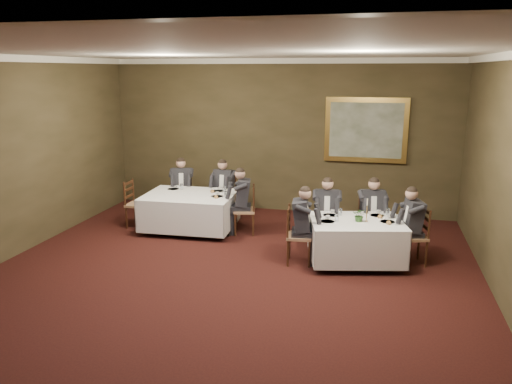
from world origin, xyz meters
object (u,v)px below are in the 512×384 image
at_px(diner_main_backright, 371,221).
at_px(centerpiece, 360,214).
at_px(diner_main_endleft, 299,234).
at_px(chair_sec_endright, 245,220).
at_px(diner_main_endright, 413,235).
at_px(chair_main_backright, 370,233).
at_px(chair_main_endleft, 298,247).
at_px(painting, 366,130).
at_px(chair_main_backleft, 326,233).
at_px(diner_sec_endright, 244,209).
at_px(chair_sec_endleft, 138,214).
at_px(table_main, 356,238).
at_px(diner_sec_backleft, 182,194).
at_px(table_second, 190,209).
at_px(diner_main_backleft, 326,221).
at_px(candlestick, 367,213).
at_px(chair_sec_backright, 225,206).
at_px(diner_sec_backright, 225,196).
at_px(chair_sec_backleft, 183,204).
at_px(chair_main_endright, 413,248).

bearing_deg(diner_main_backright, centerpiece, 64.51).
bearing_deg(diner_main_backright, diner_main_endleft, 28.88).
bearing_deg(chair_sec_endright, centerpiece, -129.95).
bearing_deg(diner_main_endright, diner_main_backright, 32.96).
height_order(chair_main_backright, chair_main_endleft, same).
distance_m(chair_main_endleft, painting, 3.71).
height_order(chair_main_backleft, diner_main_endright, diner_main_endright).
bearing_deg(diner_sec_endright, chair_sec_endleft, 78.86).
distance_m(table_main, diner_sec_backleft, 4.42).
relative_size(table_second, chair_sec_endleft, 1.89).
bearing_deg(chair_main_endleft, diner_main_backright, 125.93).
distance_m(table_second, diner_main_endright, 4.45).
distance_m(table_main, diner_main_backleft, 0.89).
relative_size(table_main, candlestick, 4.34).
height_order(diner_main_endleft, diner_main_endright, same).
bearing_deg(diner_main_endleft, diner_main_backleft, 151.42).
distance_m(table_second, chair_sec_endright, 1.18).
xyz_separation_m(diner_sec_endright, chair_sec_endleft, (-2.31, -0.10, -0.23)).
height_order(diner_main_endleft, chair_sec_backright, diner_main_endleft).
distance_m(table_main, diner_sec_backright, 3.59).
relative_size(chair_sec_backright, centerpiece, 4.08).
height_order(chair_main_backleft, diner_main_endleft, diner_main_endleft).
height_order(chair_main_endleft, chair_sec_backright, same).
bearing_deg(table_second, diner_sec_backleft, 120.41).
xyz_separation_m(table_second, painting, (3.43, 1.90, 1.51)).
height_order(diner_main_backright, chair_sec_endleft, diner_main_backright).
bearing_deg(table_second, painting, 28.98).
xyz_separation_m(table_main, table_second, (-3.43, 1.05, 0.00)).
relative_size(table_main, chair_sec_endleft, 1.78).
distance_m(diner_main_endleft, diner_sec_endright, 1.88).
bearing_deg(diner_sec_endright, candlestick, -127.96).
relative_size(chair_main_backleft, diner_main_endright, 0.74).
height_order(diner_main_endleft, candlestick, diner_main_endleft).
height_order(chair_sec_endright, candlestick, candlestick).
bearing_deg(chair_sec_backleft, diner_main_backright, 148.41).
bearing_deg(diner_main_endleft, table_second, -123.39).
height_order(chair_main_endleft, diner_sec_backright, diner_sec_backright).
xyz_separation_m(diner_main_backright, candlestick, (-0.07, -0.85, 0.40)).
bearing_deg(diner_sec_backright, diner_main_endleft, 139.67).
relative_size(chair_sec_backleft, candlestick, 2.43).
relative_size(diner_main_backleft, diner_sec_backright, 1.00).
xyz_separation_m(diner_sec_backright, painting, (2.97, 0.94, 1.45)).
relative_size(diner_main_backright, chair_sec_backleft, 1.35).
distance_m(diner_main_endright, centerpiece, 1.01).
height_order(chair_sec_endright, chair_sec_endleft, same).
bearing_deg(diner_sec_backleft, chair_main_endright, 143.80).
bearing_deg(candlestick, chair_main_endright, 14.98).
relative_size(table_main, chair_main_backright, 1.78).
xyz_separation_m(chair_sec_backleft, chair_sec_endleft, (-0.63, -0.97, 0.00)).
height_order(table_second, chair_main_backleft, chair_main_backleft).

